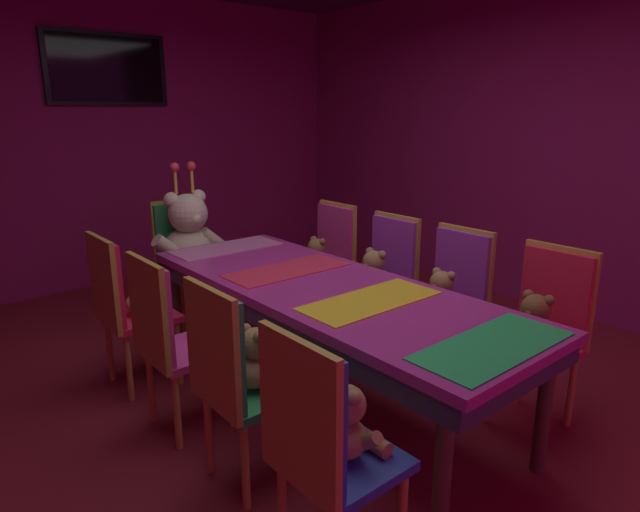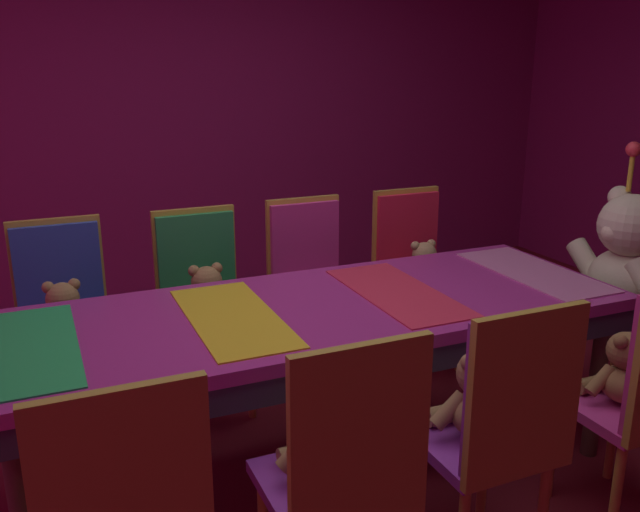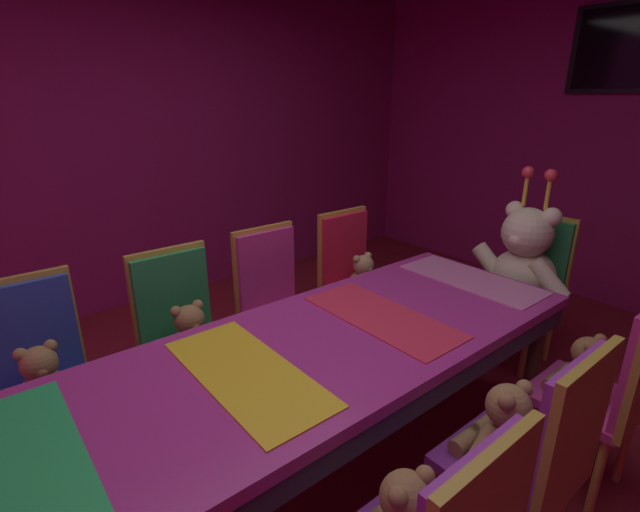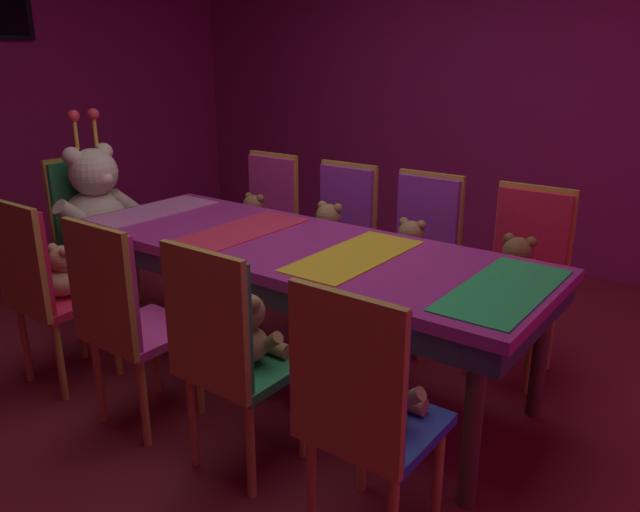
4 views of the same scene
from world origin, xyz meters
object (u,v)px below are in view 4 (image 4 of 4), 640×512
object	(u,v)px
chair_right_0	(526,261)
chair_right_1	(422,241)
teddy_right_2	(328,232)
chair_left_3	(38,278)
chair_left_0	(359,401)
chair_right_2	(341,226)
chair_left_2	(119,308)
chair_right_3	(267,211)
teddy_left_1	(248,332)
teddy_left_3	(65,274)
throne_chair	(85,216)
chair_left_1	(222,343)
teddy_right_1	(410,249)
banquet_table	(295,259)
teddy_left_0	(382,386)
king_teddy_bear	(97,200)
teddy_right_0	(516,269)
teddy_right_3	(253,217)

from	to	relation	value
chair_right_0	chair_right_1	xyz separation A→B (m)	(-0.00, 0.61, 0.00)
chair_right_0	teddy_right_2	world-z (taller)	chair_right_0
chair_left_3	teddy_right_2	world-z (taller)	chair_left_3
chair_left_0	chair_right_2	bearing A→B (deg)	36.29
chair_left_2	chair_right_3	size ratio (longest dim) A/B	1.00
teddy_left_1	teddy_left_3	bearing A→B (deg)	91.73
throne_chair	chair_left_1	bearing A→B (deg)	-20.88
chair_right_0	chair_right_2	world-z (taller)	same
teddy_right_1	throne_chair	size ratio (longest dim) A/B	0.32
chair_right_2	banquet_table	bearing A→B (deg)	19.08
chair_left_1	teddy_left_1	world-z (taller)	chair_left_1
teddy_right_1	throne_chair	world-z (taller)	throne_chair
teddy_left_0	chair_left_1	distance (m)	0.65
chair_left_2	chair_right_2	world-z (taller)	same
teddy_right_1	teddy_left_0	bearing A→B (deg)	25.39
teddy_right_1	chair_left_1	bearing A→B (deg)	0.66
teddy_right_2	king_teddy_bear	distance (m)	1.52
chair_left_3	teddy_right_0	world-z (taller)	chair_left_3
teddy_left_1	teddy_right_2	xyz separation A→B (m)	(1.33, 0.58, 0.01)
chair_left_3	teddy_left_3	world-z (taller)	chair_left_3
teddy_left_1	throne_chair	distance (m)	2.20
teddy_right_3	teddy_left_3	bearing A→B (deg)	-0.48
chair_left_2	teddy_left_3	size ratio (longest dim) A/B	3.41
chair_left_2	throne_chair	bearing A→B (deg)	61.10
teddy_left_0	teddy_right_3	bearing A→B (deg)	53.24
teddy_left_0	teddy_right_1	xyz separation A→B (m)	(1.38, 0.66, 0.00)
teddy_left_1	teddy_right_0	world-z (taller)	teddy_right_0
chair_left_1	king_teddy_bear	bearing A→B (deg)	67.49
teddy_left_3	king_teddy_bear	size ratio (longest dim) A/B	0.34
banquet_table	throne_chair	distance (m)	1.81
chair_left_1	chair_right_1	world-z (taller)	same
teddy_right_1	chair_right_2	distance (m)	0.57
teddy_right_2	chair_left_3	bearing A→B (deg)	-23.18
chair_right_3	teddy_right_2	bearing A→B (deg)	75.82
teddy_left_0	chair_right_0	xyz separation A→B (m)	(1.53, 0.05, 0.01)
teddy_left_0	teddy_right_2	xyz separation A→B (m)	(1.36, 1.21, 0.01)
teddy_left_0	chair_right_3	xyz separation A→B (m)	(1.52, 1.85, 0.01)
chair_left_2	chair_right_1	size ratio (longest dim) A/B	1.00
chair_left_3	teddy_left_3	bearing A→B (deg)	0.00
chair_left_3	teddy_right_2	xyz separation A→B (m)	(1.51, -0.65, -0.00)
king_teddy_bear	throne_chair	bearing A→B (deg)	180.00
teddy_left_0	teddy_right_3	world-z (taller)	teddy_left_0
chair_left_2	teddy_right_3	bearing A→B (deg)	22.12
banquet_table	teddy_left_1	bearing A→B (deg)	-155.98
teddy_left_3	teddy_right_3	world-z (taller)	teddy_right_3
chair_left_2	teddy_left_0	bearing A→B (deg)	-83.46
chair_left_1	chair_left_2	bearing A→B (deg)	93.03
chair_right_2	teddy_right_3	bearing A→B (deg)	-78.51
chair_left_2	chair_right_2	xyz separation A→B (m)	(1.65, -0.02, 0.00)
teddy_right_1	teddy_right_0	bearing A→B (deg)	89.94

